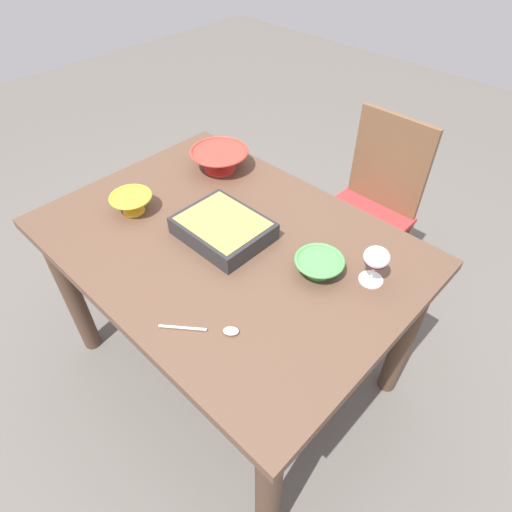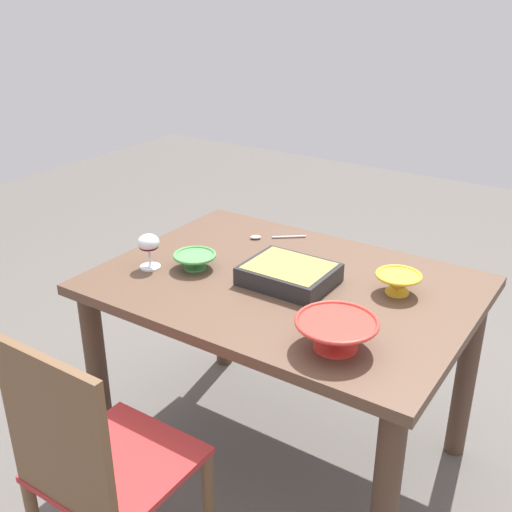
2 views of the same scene
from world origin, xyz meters
TOP-DOWN VIEW (x-y plane):
  - ground_plane at (0.00, 0.00)m, footprint 8.00×8.00m
  - dining_table at (0.00, 0.00)m, footprint 1.27×0.92m
  - chair at (0.10, 0.82)m, footprint 0.38×0.40m
  - wine_glass at (0.46, 0.18)m, footprint 0.08×0.08m
  - casserole_dish at (-0.02, 0.01)m, footprint 0.30×0.24m
  - mixing_bowl at (-0.36, -0.13)m, footprint 0.15×0.15m
  - small_bowl at (-0.34, 0.29)m, footprint 0.24×0.24m
  - serving_bowl at (0.32, 0.09)m, footprint 0.16×0.16m
  - serving_spoon at (0.26, -0.29)m, footprint 0.19×0.15m

SIDE VIEW (x-z plane):
  - ground_plane at x=0.00m, z-range 0.00..0.00m
  - chair at x=0.10m, z-range 0.04..0.96m
  - dining_table at x=0.00m, z-range 0.25..1.01m
  - serving_spoon at x=0.26m, z-range 0.76..0.77m
  - serving_bowl at x=0.32m, z-range 0.76..0.82m
  - casserole_dish at x=-0.02m, z-range 0.76..0.83m
  - mixing_bowl at x=-0.36m, z-range 0.76..0.83m
  - small_bowl at x=-0.34m, z-range 0.76..0.85m
  - wine_glass at x=0.46m, z-range 0.78..0.91m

